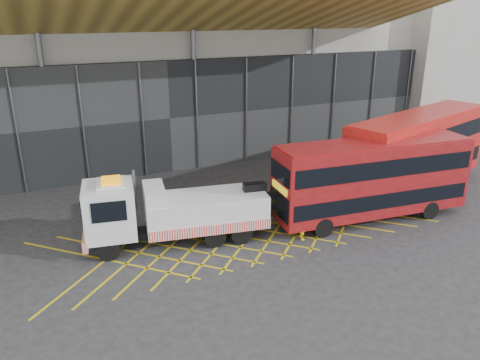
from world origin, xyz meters
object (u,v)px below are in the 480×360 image
worker (302,224)px  recovery_truck (171,211)px  bus_towed (372,177)px  bus_second (417,149)px

worker → recovery_truck: bearing=81.4°
bus_towed → recovery_truck: bearing=175.8°
bus_towed → worker: bus_towed is taller
recovery_truck → bus_second: 16.82m
worker → bus_towed: bearing=-70.7°
recovery_truck → bus_towed: 11.29m
bus_second → worker: size_ratio=7.59×
recovery_truck → bus_second: size_ratio=0.85×
recovery_truck → bus_second: (16.77, 0.53, 1.10)m
bus_second → worker: 11.08m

